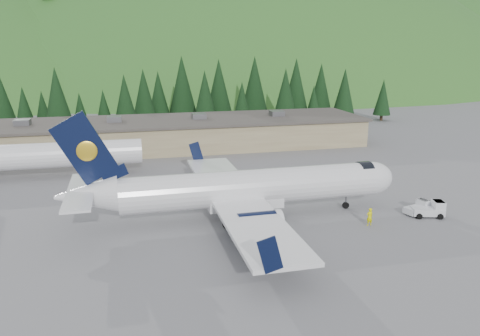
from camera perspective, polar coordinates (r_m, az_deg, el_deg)
name	(u,v)px	position (r m, az deg, el deg)	size (l,w,h in m)	color
ground	(253,217)	(51.60, 1.58, -5.96)	(600.00, 600.00, 0.00)	slate
airliner	(243,189)	(50.26, 0.42, -2.59)	(36.80, 34.47, 12.26)	white
second_airliner	(40,155)	(71.19, -23.17, 1.47)	(27.50, 11.00, 10.05)	white
baggage_tug_a	(419,208)	(55.92, 20.94, -4.56)	(3.18, 2.35, 1.55)	silver
baggage_tug_b	(430,209)	(55.51, 22.20, -4.70)	(3.69, 2.74, 1.79)	silver
terminal_building	(172,133)	(86.31, -8.30, 4.21)	(71.00, 17.00, 6.10)	#8B7855
ramp_worker	(370,217)	(50.72, 15.52, -5.75)	(0.70, 0.46, 1.91)	#F5F000
tree_line	(178,94)	(108.99, -7.59, 8.98)	(114.03, 19.87, 14.54)	black
hills	(247,219)	(281.17, 0.88, -6.23)	(614.00, 330.00, 300.00)	#245B22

